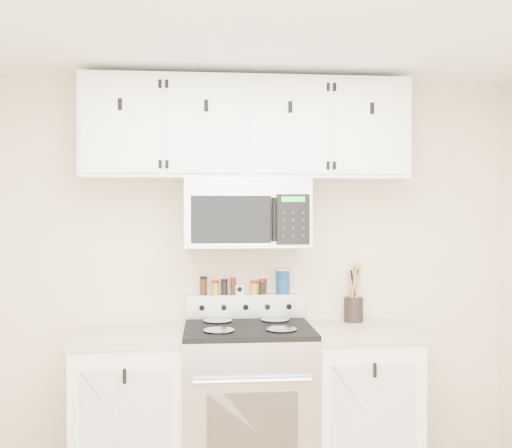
{
  "coord_description": "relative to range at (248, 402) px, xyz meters",
  "views": [
    {
      "loc": [
        -0.25,
        -1.97,
        1.62
      ],
      "look_at": [
        0.05,
        1.45,
        1.56
      ],
      "focal_mm": 40.0,
      "sensor_mm": 36.0,
      "label": 1
    }
  ],
  "objects": [
    {
      "name": "salt_canister",
      "position": [
        0.25,
        0.28,
        0.7
      ],
      "size": [
        0.09,
        0.09,
        0.16
      ],
      "color": "navy",
      "rests_on": "range"
    },
    {
      "name": "base_cabinet_left",
      "position": [
        -0.69,
        0.02,
        -0.03
      ],
      "size": [
        0.64,
        0.62,
        0.92
      ],
      "color": "white",
      "rests_on": "floor"
    },
    {
      "name": "upper_cabinets",
      "position": [
        -0.0,
        0.15,
        1.66
      ],
      "size": [
        2.0,
        0.35,
        0.62
      ],
      "color": "white",
      "rests_on": "back_wall"
    },
    {
      "name": "spice_jar_2",
      "position": [
        -0.13,
        0.28,
        0.66
      ],
      "size": [
        0.04,
        0.04,
        0.1
      ],
      "color": "black",
      "rests_on": "range"
    },
    {
      "name": "base_cabinet_right",
      "position": [
        0.69,
        0.02,
        -0.03
      ],
      "size": [
        0.64,
        0.62,
        0.92
      ],
      "color": "white",
      "rests_on": "floor"
    },
    {
      "name": "spice_jar_5",
      "position": [
        0.11,
        0.28,
        0.66
      ],
      "size": [
        0.05,
        0.05,
        0.1
      ],
      "color": "black",
      "rests_on": "range"
    },
    {
      "name": "spice_jar_3",
      "position": [
        -0.08,
        0.28,
        0.67
      ],
      "size": [
        0.04,
        0.04,
        0.11
      ],
      "color": "#421F10",
      "rests_on": "range"
    },
    {
      "name": "back_wall",
      "position": [
        0.0,
        0.32,
        0.76
      ],
      "size": [
        3.5,
        0.01,
        2.5
      ],
      "primitive_type": "cube",
      "color": "beige",
      "rests_on": "floor"
    },
    {
      "name": "spice_jar_0",
      "position": [
        -0.27,
        0.28,
        0.67
      ],
      "size": [
        0.05,
        0.05,
        0.12
      ],
      "color": "#3F210F",
      "rests_on": "range"
    },
    {
      "name": "range",
      "position": [
        0.0,
        0.0,
        0.0
      ],
      "size": [
        0.76,
        0.65,
        1.1
      ],
      "color": "#B7B7BA",
      "rests_on": "floor"
    },
    {
      "name": "spice_jar_6",
      "position": [
        0.12,
        0.28,
        0.66
      ],
      "size": [
        0.04,
        0.04,
        0.1
      ],
      "color": "#41270F",
      "rests_on": "range"
    },
    {
      "name": "spice_jar_1",
      "position": [
        -0.19,
        0.28,
        0.66
      ],
      "size": [
        0.04,
        0.04,
        0.09
      ],
      "color": "gold",
      "rests_on": "range"
    },
    {
      "name": "microwave",
      "position": [
        0.0,
        0.13,
        1.14
      ],
      "size": [
        0.76,
        0.44,
        0.42
      ],
      "color": "#9E9EA3",
      "rests_on": "back_wall"
    },
    {
      "name": "utensil_crock",
      "position": [
        0.7,
        0.23,
        0.53
      ],
      "size": [
        0.13,
        0.13,
        0.37
      ],
      "color": "black",
      "rests_on": "base_cabinet_right"
    },
    {
      "name": "kitchen_timer",
      "position": [
        -0.04,
        0.28,
        0.65
      ],
      "size": [
        0.06,
        0.05,
        0.06
      ],
      "primitive_type": "cube",
      "rotation": [
        0.0,
        0.0,
        0.1
      ],
      "color": "white",
      "rests_on": "range"
    },
    {
      "name": "spice_jar_4",
      "position": [
        0.06,
        0.28,
        0.66
      ],
      "size": [
        0.05,
        0.05,
        0.09
      ],
      "color": "gold",
      "rests_on": "range"
    }
  ]
}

